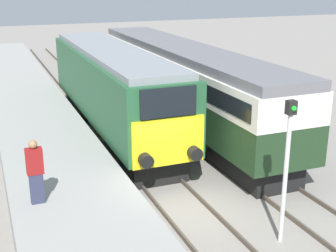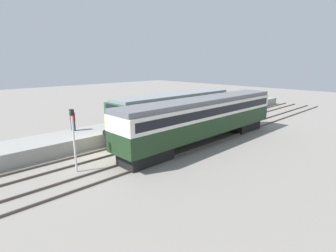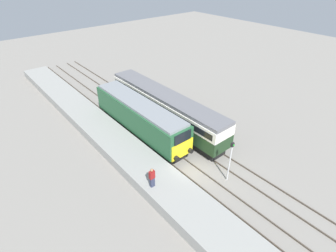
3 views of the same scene
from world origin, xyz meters
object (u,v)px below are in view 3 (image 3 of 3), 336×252
locomotive (140,117)px  signal_post (230,159)px  passenger_carriage (165,106)px  person_on_platform (152,178)px

locomotive → signal_post: signal_post is taller
locomotive → passenger_carriage: (3.40, -0.00, 0.16)m
signal_post → locomotive: bearing=99.1°
signal_post → passenger_carriage: bearing=80.9°
passenger_carriage → person_on_platform: (-7.71, -7.88, -0.38)m
locomotive → passenger_carriage: bearing=-0.1°
locomotive → signal_post: size_ratio=3.46×
passenger_carriage → person_on_platform: passenger_carriage is taller
passenger_carriage → person_on_platform: bearing=-134.4°
passenger_carriage → signal_post: 10.70m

